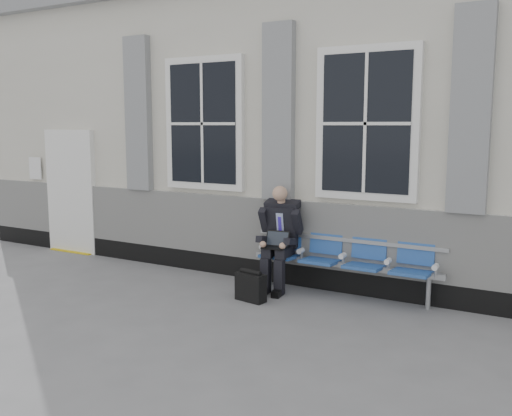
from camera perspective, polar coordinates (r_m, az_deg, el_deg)
The scene contains 5 objects.
ground at distance 6.61m, azimuth 3.37°, elevation -11.46°, with size 70.00×70.00×0.00m, color slate.
station_building at distance 9.47m, azimuth 12.83°, elevation 8.04°, with size 14.40×4.40×4.49m.
bench at distance 7.57m, azimuth 8.84°, elevation -4.63°, with size 2.60×0.47×0.91m.
businessman at distance 7.76m, azimuth 2.40°, elevation -2.58°, with size 0.60×0.80×1.42m.
briefcase at distance 7.34m, azimuth -0.53°, elevation -7.85°, with size 0.42×0.24×0.41m.
Camera 1 is at (2.74, -5.58, 2.24)m, focal length 40.00 mm.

